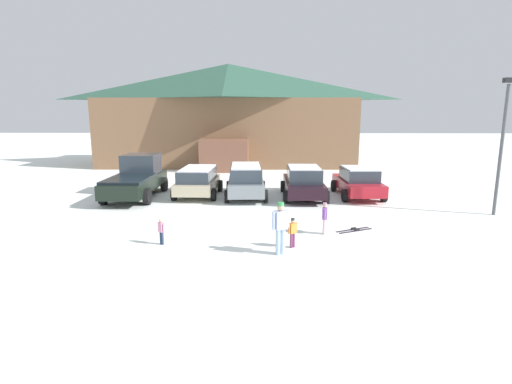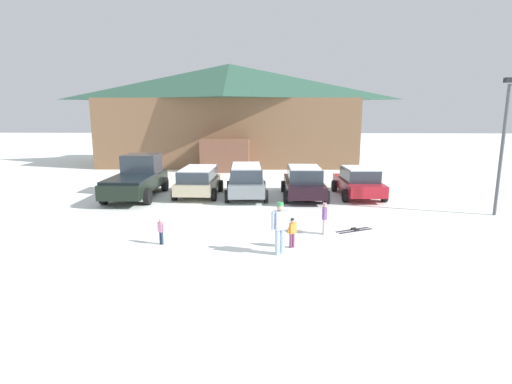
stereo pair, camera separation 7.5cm
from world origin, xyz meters
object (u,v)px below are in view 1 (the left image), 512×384
(parked_red_sedan, at_px, (358,182))
(skier_adult_in_blue_parka, at_px, (281,225))
(skier_child_in_purple_jacket, at_px, (325,216))
(pickup_truck, at_px, (137,178))
(parked_black_sedan, at_px, (303,182))
(skier_child_in_pink_snowsuit, at_px, (161,230))
(skier_child_in_orange_jacket, at_px, (293,231))
(parked_grey_wagon, at_px, (246,180))
(pair_of_skis, at_px, (354,230))
(parked_beige_suv, at_px, (198,180))
(lamp_post, at_px, (502,140))
(ski_lodge, at_px, (229,114))

(parked_red_sedan, distance_m, skier_adult_in_blue_parka, 9.96)
(parked_red_sedan, distance_m, skier_child_in_purple_jacket, 7.28)
(pickup_truck, distance_m, skier_adult_in_blue_parka, 11.33)
(parked_black_sedan, bearing_deg, skier_child_in_pink_snowsuit, -125.22)
(skier_adult_in_blue_parka, bearing_deg, skier_child_in_pink_snowsuit, 167.59)
(parked_black_sedan, height_order, skier_child_in_orange_jacket, parked_black_sedan)
(parked_black_sedan, height_order, skier_adult_in_blue_parka, skier_adult_in_blue_parka)
(parked_grey_wagon, distance_m, parked_red_sedan, 5.90)
(parked_grey_wagon, bearing_deg, pair_of_skis, -53.62)
(parked_beige_suv, distance_m, pair_of_skis, 9.40)
(parked_black_sedan, xyz_separation_m, skier_child_in_pink_snowsuit, (-5.43, -7.70, -0.33))
(skier_adult_in_blue_parka, bearing_deg, pair_of_skis, 42.73)
(skier_child_in_orange_jacket, relative_size, skier_adult_in_blue_parka, 0.59)
(skier_child_in_pink_snowsuit, relative_size, pair_of_skis, 0.61)
(parked_red_sedan, bearing_deg, skier_child_in_pink_snowsuit, -135.91)
(parked_beige_suv, distance_m, skier_child_in_orange_jacket, 9.42)
(skier_adult_in_blue_parka, bearing_deg, parked_black_sedan, 80.16)
(skier_child_in_orange_jacket, relative_size, pair_of_skis, 0.68)
(parked_grey_wagon, xyz_separation_m, skier_child_in_orange_jacket, (1.92, -7.96, -0.36))
(lamp_post, bearing_deg, ski_lodge, 125.91)
(pair_of_skis, bearing_deg, skier_child_in_pink_snowsuit, -165.27)
(skier_child_in_purple_jacket, bearing_deg, pair_of_skis, 21.26)
(skier_child_in_orange_jacket, bearing_deg, pair_of_skis, 39.11)
(skier_adult_in_blue_parka, relative_size, pair_of_skis, 1.14)
(parked_grey_wagon, height_order, skier_adult_in_blue_parka, parked_grey_wagon)
(parked_grey_wagon, bearing_deg, pickup_truck, 179.23)
(skier_child_in_purple_jacket, bearing_deg, skier_child_in_pink_snowsuit, -166.74)
(ski_lodge, xyz_separation_m, skier_child_in_purple_jacket, (5.39, -21.19, -3.64))
(pickup_truck, height_order, pair_of_skis, pickup_truck)
(ski_lodge, height_order, lamp_post, ski_lodge)
(parked_red_sedan, xyz_separation_m, lamp_post, (5.06, -3.74, 2.43))
(ski_lodge, distance_m, skier_child_in_orange_jacket, 23.40)
(parked_red_sedan, height_order, pickup_truck, pickup_truck)
(parked_black_sedan, xyz_separation_m, skier_child_in_purple_jacket, (0.19, -6.37, -0.18))
(pickup_truck, bearing_deg, parked_black_sedan, -0.88)
(parked_beige_suv, xyz_separation_m, pickup_truck, (-3.18, -0.24, 0.16))
(skier_adult_in_blue_parka, height_order, pair_of_skis, skier_adult_in_blue_parka)
(pickup_truck, distance_m, skier_child_in_pink_snowsuit, 8.51)
(ski_lodge, xyz_separation_m, skier_child_in_pink_snowsuit, (-0.23, -22.52, -3.79))
(parked_grey_wagon, xyz_separation_m, parked_black_sedan, (2.99, -0.06, -0.08))
(ski_lodge, bearing_deg, skier_child_in_orange_jacket, -79.67)
(parked_grey_wagon, bearing_deg, skier_child_in_orange_jacket, -76.42)
(skier_child_in_orange_jacket, xyz_separation_m, skier_child_in_purple_jacket, (1.25, 1.53, 0.10))
(pickup_truck, relative_size, pair_of_skis, 3.91)
(parked_beige_suv, relative_size, pair_of_skis, 2.80)
(parked_beige_suv, bearing_deg, parked_black_sedan, -3.86)
(skier_child_in_orange_jacket, height_order, skier_child_in_purple_jacket, skier_child_in_purple_jacket)
(pickup_truck, xyz_separation_m, skier_child_in_purple_jacket, (8.93, -6.50, -0.34))
(skier_child_in_purple_jacket, distance_m, pair_of_skis, 1.45)
(skier_child_in_pink_snowsuit, bearing_deg, parked_grey_wagon, 72.51)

